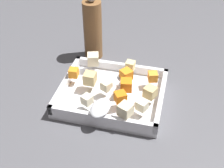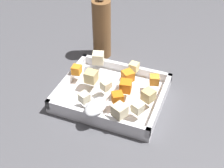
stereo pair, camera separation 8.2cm
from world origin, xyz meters
name	(u,v)px [view 2 (the right image)]	position (x,y,z in m)	size (l,w,h in m)	color
ground_plane	(109,101)	(0.00, 0.00, 0.00)	(4.00, 4.00, 0.00)	#4C4C51
baking_dish	(112,95)	(0.01, 0.01, 0.01)	(0.28, 0.23, 0.04)	silver
carrot_chunk_corner_ne	(77,70)	(-0.11, 0.03, 0.05)	(0.02, 0.02, 0.02)	orange
carrot_chunk_mid_left	(128,76)	(0.03, 0.06, 0.06)	(0.03, 0.03, 0.03)	orange
carrot_chunk_near_left	(154,80)	(0.11, 0.07, 0.05)	(0.03, 0.03, 0.03)	orange
carrot_chunk_mid_right	(117,98)	(0.04, -0.04, 0.05)	(0.03, 0.03, 0.03)	orange
carrot_chunk_heap_top	(126,86)	(0.04, 0.01, 0.06)	(0.03, 0.03, 0.03)	orange
potato_chunk_far_left	(149,94)	(0.11, 0.00, 0.06)	(0.03, 0.03, 0.03)	tan
potato_chunk_center	(98,58)	(-0.08, 0.11, 0.06)	(0.03, 0.03, 0.03)	beige
potato_chunk_near_right	(120,111)	(0.06, -0.08, 0.06)	(0.03, 0.03, 0.03)	beige
potato_chunk_under_handle	(91,77)	(-0.06, 0.02, 0.06)	(0.03, 0.03, 0.03)	tan
potato_chunk_back_center	(84,97)	(-0.04, -0.06, 0.05)	(0.02, 0.02, 0.02)	beige
potato_chunk_corner_sw	(106,85)	(-0.01, 0.00, 0.05)	(0.02, 0.02, 0.02)	beige
potato_chunk_corner_nw	(134,67)	(0.04, 0.11, 0.05)	(0.02, 0.02, 0.02)	#E0CC89
potato_chunk_corner_se	(138,108)	(0.10, -0.05, 0.05)	(0.02, 0.02, 0.02)	beige
serving_spoon	(98,103)	(0.00, -0.07, 0.05)	(0.07, 0.25, 0.02)	silver
pepper_mill	(102,29)	(-0.10, 0.21, 0.10)	(0.06, 0.06, 0.21)	brown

